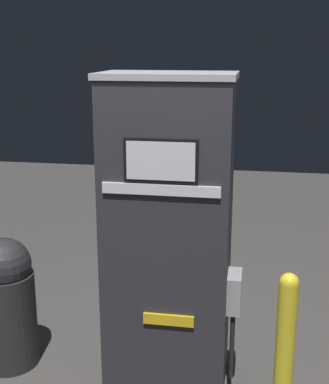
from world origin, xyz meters
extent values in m
cube|color=#28282D|center=(0.00, 0.25, 0.53)|extent=(0.83, 0.51, 1.06)
cube|color=#28282D|center=(0.00, 0.25, 1.58)|extent=(0.83, 0.51, 1.04)
cube|color=#99999E|center=(0.00, 0.25, 2.12)|extent=(0.86, 0.54, 0.04)
cube|color=black|center=(0.00, -0.01, 1.63)|extent=(0.45, 0.01, 0.27)
cube|color=silver|center=(0.00, -0.01, 1.63)|extent=(0.42, 0.01, 0.23)
cube|color=silver|center=(0.00, -0.01, 1.45)|extent=(0.73, 0.02, 0.07)
cube|color=gold|center=(0.05, -0.01, 0.58)|extent=(0.33, 0.02, 0.07)
cube|color=#99999E|center=(0.46, 0.15, 0.74)|extent=(0.09, 0.23, 0.25)
cylinder|color=black|center=(0.46, 0.08, 0.38)|extent=(0.03, 0.03, 0.46)
cylinder|color=yellow|center=(0.77, -0.32, 0.52)|extent=(0.11, 0.11, 1.04)
sphere|color=yellow|center=(0.77, -0.32, 1.04)|extent=(0.11, 0.11, 0.11)
cylinder|color=#232326|center=(-1.19, 0.21, 0.36)|extent=(0.42, 0.42, 0.71)
sphere|color=#232326|center=(-1.19, 0.21, 0.78)|extent=(0.40, 0.40, 0.40)
camera|label=1|loc=(0.56, -3.08, 2.29)|focal=50.00mm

